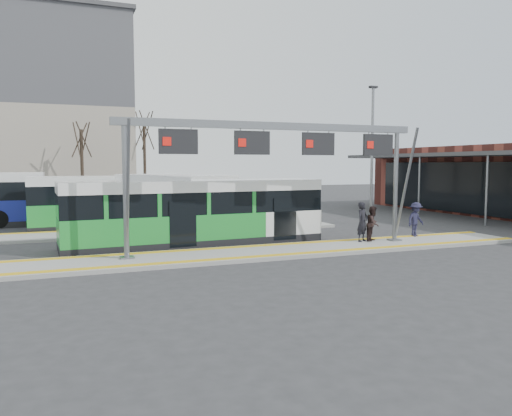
{
  "coord_description": "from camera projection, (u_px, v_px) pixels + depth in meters",
  "views": [
    {
      "loc": [
        -8.67,
        -18.53,
        3.63
      ],
      "look_at": [
        -0.28,
        3.0,
        1.61
      ],
      "focal_mm": 35.0,
      "sensor_mm": 36.0,
      "label": 1
    }
  ],
  "objects": [
    {
      "name": "apartment_block",
      "position": [
        0.0,
        107.0,
        48.21
      ],
      "size": [
        24.5,
        12.5,
        18.4
      ],
      "color": "#A39887",
      "rests_on": "ground"
    },
    {
      "name": "platform_second",
      "position": [
        157.0,
        231.0,
        26.63
      ],
      "size": [
        20.0,
        3.0,
        0.15
      ],
      "primitive_type": "cube",
      "color": "gray",
      "rests_on": "ground"
    },
    {
      "name": "passenger_a",
      "position": [
        362.0,
        222.0,
        22.56
      ],
      "size": [
        0.77,
        0.67,
        1.79
      ],
      "primitive_type": "imported",
      "rotation": [
        0.0,
        0.0,
        0.44
      ],
      "color": "black",
      "rests_on": "platform_main"
    },
    {
      "name": "passenger_b",
      "position": [
        373.0,
        224.0,
        22.72
      ],
      "size": [
        0.98,
        0.95,
        1.59
      ],
      "primitive_type": "imported",
      "rotation": [
        0.0,
        0.0,
        0.67
      ],
      "color": "black",
      "rests_on": "platform_main"
    },
    {
      "name": "hero_bus",
      "position": [
        195.0,
        212.0,
        22.54
      ],
      "size": [
        11.82,
        3.14,
        3.22
      ],
      "rotation": [
        0.0,
        0.0,
        0.06
      ],
      "color": "black",
      "rests_on": "ground"
    },
    {
      "name": "tree_left",
      "position": [
        81.0,
        140.0,
        43.11
      ],
      "size": [
        1.4,
        1.4,
        7.55
      ],
      "color": "#382B21",
      "rests_on": "ground"
    },
    {
      "name": "tree_mid",
      "position": [
        144.0,
        131.0,
        47.46
      ],
      "size": [
        1.4,
        1.4,
        8.98
      ],
      "color": "#382B21",
      "rests_on": "ground"
    },
    {
      "name": "bg_bus_green",
      "position": [
        137.0,
        201.0,
        29.26
      ],
      "size": [
        12.02,
        3.19,
        2.97
      ],
      "rotation": [
        0.0,
        0.0,
        0.06
      ],
      "color": "black",
      "rests_on": "ground"
    },
    {
      "name": "tactile_main",
      "position": [
        289.0,
        249.0,
        20.64
      ],
      "size": [
        22.0,
        2.65,
        0.02
      ],
      "color": "gold",
      "rests_on": "platform_main"
    },
    {
      "name": "ground",
      "position": [
        289.0,
        252.0,
        20.66
      ],
      "size": [
        120.0,
        120.0,
        0.0
      ],
      "primitive_type": "plane",
      "color": "#2D2D30",
      "rests_on": "ground"
    },
    {
      "name": "tactile_second",
      "position": [
        154.0,
        227.0,
        27.69
      ],
      "size": [
        20.0,
        0.35,
        0.02
      ],
      "color": "gold",
      "rests_on": "platform_second"
    },
    {
      "name": "gantry",
      "position": [
        279.0,
        148.0,
        20.39
      ],
      "size": [
        13.0,
        1.68,
        5.2
      ],
      "color": "slate",
      "rests_on": "platform_main"
    },
    {
      "name": "passenger_c",
      "position": [
        416.0,
        219.0,
        24.17
      ],
      "size": [
        1.2,
        0.88,
        1.66
      ],
      "primitive_type": "imported",
      "rotation": [
        0.0,
        0.0,
        0.27
      ],
      "color": "#1F1F38",
      "rests_on": "platform_main"
    },
    {
      "name": "platform_main",
      "position": [
        289.0,
        251.0,
        20.65
      ],
      "size": [
        22.0,
        3.0,
        0.15
      ],
      "primitive_type": "cube",
      "color": "gray",
      "rests_on": "ground"
    },
    {
      "name": "lamp_east",
      "position": [
        372.0,
        152.0,
        29.8
      ],
      "size": [
        0.5,
        0.25,
        8.26
      ],
      "color": "slate",
      "rests_on": "ground"
    }
  ]
}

